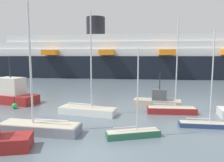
{
  "coord_description": "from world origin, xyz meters",
  "views": [
    {
      "loc": [
        2.66,
        -12.23,
        6.19
      ],
      "look_at": [
        0.0,
        14.62,
        2.95
      ],
      "focal_mm": 33.98,
      "sensor_mm": 36.0,
      "label": 1
    }
  ],
  "objects_px": {
    "sailboat_4": "(205,123)",
    "sailboat_2": "(87,109)",
    "cruise_ship": "(162,58)",
    "fishing_boat_1": "(10,94)",
    "channel_buoy_0": "(15,106)",
    "sailboat_5": "(171,109)",
    "fishing_boat_0": "(158,101)",
    "sailboat_3": "(133,133)",
    "sailboat_0": "(39,126)"
  },
  "relations": [
    {
      "from": "channel_buoy_0",
      "to": "cruise_ship",
      "type": "bearing_deg",
      "value": 61.04
    },
    {
      "from": "sailboat_5",
      "to": "cruise_ship",
      "type": "xyz_separation_m",
      "value": [
        4.25,
        40.46,
        5.03
      ]
    },
    {
      "from": "sailboat_4",
      "to": "fishing_boat_1",
      "type": "distance_m",
      "value": 23.6
    },
    {
      "from": "sailboat_5",
      "to": "cruise_ship",
      "type": "height_order",
      "value": "cruise_ship"
    },
    {
      "from": "sailboat_4",
      "to": "cruise_ship",
      "type": "relative_size",
      "value": 0.08
    },
    {
      "from": "sailboat_4",
      "to": "channel_buoy_0",
      "type": "relative_size",
      "value": 5.56
    },
    {
      "from": "sailboat_4",
      "to": "channel_buoy_0",
      "type": "bearing_deg",
      "value": 168.98
    },
    {
      "from": "sailboat_3",
      "to": "fishing_boat_1",
      "type": "height_order",
      "value": "sailboat_3"
    },
    {
      "from": "sailboat_4",
      "to": "sailboat_2",
      "type": "bearing_deg",
      "value": 166.53
    },
    {
      "from": "sailboat_2",
      "to": "fishing_boat_0",
      "type": "height_order",
      "value": "sailboat_2"
    },
    {
      "from": "sailboat_5",
      "to": "fishing_boat_0",
      "type": "xyz_separation_m",
      "value": [
        -1.19,
        2.61,
        0.24
      ]
    },
    {
      "from": "fishing_boat_0",
      "to": "cruise_ship",
      "type": "xyz_separation_m",
      "value": [
        5.44,
        37.84,
        4.79
      ]
    },
    {
      "from": "sailboat_2",
      "to": "fishing_boat_1",
      "type": "height_order",
      "value": "sailboat_2"
    },
    {
      "from": "sailboat_5",
      "to": "fishing_boat_0",
      "type": "distance_m",
      "value": 2.88
    },
    {
      "from": "sailboat_2",
      "to": "sailboat_4",
      "type": "height_order",
      "value": "sailboat_2"
    },
    {
      "from": "fishing_boat_1",
      "to": "channel_buoy_0",
      "type": "bearing_deg",
      "value": -36.46
    },
    {
      "from": "sailboat_0",
      "to": "sailboat_5",
      "type": "distance_m",
      "value": 13.59
    },
    {
      "from": "sailboat_0",
      "to": "sailboat_2",
      "type": "distance_m",
      "value": 6.35
    },
    {
      "from": "sailboat_5",
      "to": "sailboat_4",
      "type": "bearing_deg",
      "value": -63.94
    },
    {
      "from": "sailboat_5",
      "to": "fishing_boat_0",
      "type": "bearing_deg",
      "value": 113.75
    },
    {
      "from": "channel_buoy_0",
      "to": "sailboat_0",
      "type": "bearing_deg",
      "value": -48.97
    },
    {
      "from": "sailboat_4",
      "to": "cruise_ship",
      "type": "height_order",
      "value": "cruise_ship"
    },
    {
      "from": "sailboat_0",
      "to": "channel_buoy_0",
      "type": "distance_m",
      "value": 9.65
    },
    {
      "from": "sailboat_0",
      "to": "sailboat_5",
      "type": "height_order",
      "value": "sailboat_0"
    },
    {
      "from": "sailboat_0",
      "to": "sailboat_4",
      "type": "xyz_separation_m",
      "value": [
        13.8,
        2.73,
        -0.12
      ]
    },
    {
      "from": "sailboat_3",
      "to": "sailboat_4",
      "type": "xyz_separation_m",
      "value": [
        6.27,
        2.93,
        0.04
      ]
    },
    {
      "from": "sailboat_0",
      "to": "fishing_boat_1",
      "type": "height_order",
      "value": "sailboat_0"
    },
    {
      "from": "sailboat_2",
      "to": "fishing_boat_0",
      "type": "xyz_separation_m",
      "value": [
        7.75,
        3.87,
        0.21
      ]
    },
    {
      "from": "sailboat_3",
      "to": "cruise_ship",
      "type": "relative_size",
      "value": 0.06
    },
    {
      "from": "sailboat_0",
      "to": "cruise_ship",
      "type": "xyz_separation_m",
      "value": [
        15.89,
        47.46,
        5.0
      ]
    },
    {
      "from": "sailboat_0",
      "to": "fishing_boat_0",
      "type": "bearing_deg",
      "value": -132.86
    },
    {
      "from": "fishing_boat_0",
      "to": "cruise_ship",
      "type": "height_order",
      "value": "cruise_ship"
    },
    {
      "from": "fishing_boat_1",
      "to": "channel_buoy_0",
      "type": "xyz_separation_m",
      "value": [
        2.26,
        -2.83,
        -0.89
      ]
    },
    {
      "from": "fishing_boat_1",
      "to": "channel_buoy_0",
      "type": "relative_size",
      "value": 5.56
    },
    {
      "from": "sailboat_5",
      "to": "fishing_boat_0",
      "type": "relative_size",
      "value": 1.78
    },
    {
      "from": "sailboat_2",
      "to": "sailboat_5",
      "type": "distance_m",
      "value": 9.03
    },
    {
      "from": "sailboat_5",
      "to": "fishing_boat_1",
      "type": "bearing_deg",
      "value": 170.51
    },
    {
      "from": "sailboat_3",
      "to": "cruise_ship",
      "type": "height_order",
      "value": "cruise_ship"
    },
    {
      "from": "fishing_boat_1",
      "to": "sailboat_4",
      "type": "bearing_deg",
      "value": -3.31
    },
    {
      "from": "sailboat_4",
      "to": "cruise_ship",
      "type": "xyz_separation_m",
      "value": [
        2.09,
        44.72,
        5.12
      ]
    },
    {
      "from": "sailboat_4",
      "to": "channel_buoy_0",
      "type": "distance_m",
      "value": 20.64
    },
    {
      "from": "sailboat_2",
      "to": "fishing_boat_1",
      "type": "xyz_separation_m",
      "value": [
        -11.3,
        4.37,
        0.71
      ]
    },
    {
      "from": "fishing_boat_1",
      "to": "cruise_ship",
      "type": "distance_m",
      "value": 44.86
    },
    {
      "from": "sailboat_5",
      "to": "cruise_ship",
      "type": "distance_m",
      "value": 40.99
    },
    {
      "from": "sailboat_3",
      "to": "sailboat_4",
      "type": "distance_m",
      "value": 6.92
    },
    {
      "from": "sailboat_0",
      "to": "sailboat_3",
      "type": "relative_size",
      "value": 1.52
    },
    {
      "from": "sailboat_3",
      "to": "sailboat_5",
      "type": "bearing_deg",
      "value": 42.59
    },
    {
      "from": "sailboat_3",
      "to": "sailboat_5",
      "type": "xyz_separation_m",
      "value": [
        4.11,
        7.2,
        0.13
      ]
    },
    {
      "from": "fishing_boat_1",
      "to": "fishing_boat_0",
      "type": "bearing_deg",
      "value": 13.42
    },
    {
      "from": "sailboat_2",
      "to": "channel_buoy_0",
      "type": "relative_size",
      "value": 7.23
    }
  ]
}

